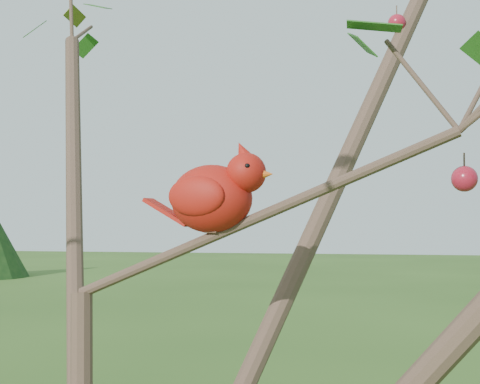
{
  "coord_description": "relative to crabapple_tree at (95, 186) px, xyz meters",
  "views": [
    {
      "loc": [
        0.42,
        -0.95,
        2.07
      ],
      "look_at": [
        0.22,
        0.07,
        2.12
      ],
      "focal_mm": 50.0,
      "sensor_mm": 36.0,
      "label": 1
    }
  ],
  "objects": [
    {
      "name": "distant_trees",
      "position": [
        -2.8,
        22.39,
        -0.74
      ],
      "size": [
        37.44,
        11.13,
        2.96
      ],
      "color": "#3B2920",
      "rests_on": "ground"
    },
    {
      "name": "crabapple_tree",
      "position": [
        0.0,
        0.0,
        0.0
      ],
      "size": [
        2.35,
        2.05,
        2.95
      ],
      "color": "#3B2920",
      "rests_on": "ground"
    },
    {
      "name": "cardinal",
      "position": [
        0.16,
        0.1,
        -0.01
      ],
      "size": [
        0.22,
        0.13,
        0.16
      ],
      "rotation": [
        0.0,
        0.0,
        -0.23
      ],
      "color": "#AF1C0F",
      "rests_on": "ground"
    }
  ]
}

